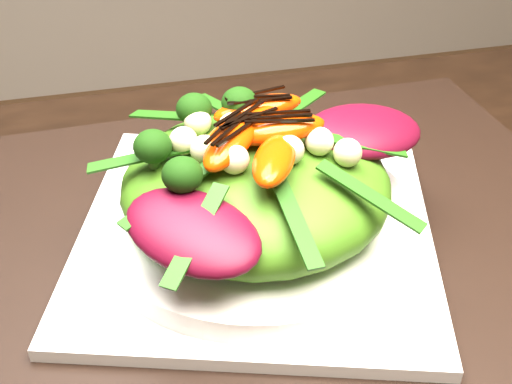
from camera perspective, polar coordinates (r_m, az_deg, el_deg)
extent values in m
cube|color=black|center=(0.53, 0.00, -3.98)|extent=(0.57, 0.44, 0.00)
cube|color=silver|center=(0.53, 0.00, -3.36)|extent=(0.33, 0.33, 0.01)
cylinder|color=white|center=(0.52, 0.00, -2.15)|extent=(0.30, 0.30, 0.02)
ellipsoid|color=#417115|center=(0.50, 0.00, 0.62)|extent=(0.20, 0.20, 0.07)
ellipsoid|color=#460716|center=(0.52, 9.01, 5.04)|extent=(0.10, 0.07, 0.02)
ellipsoid|color=red|center=(0.49, -3.14, 5.44)|extent=(0.07, 0.05, 0.02)
sphere|color=#0E3409|center=(0.51, -7.00, 6.55)|extent=(0.05, 0.05, 0.04)
sphere|color=#C2AE88|center=(0.46, 4.10, 3.18)|extent=(0.03, 0.03, 0.02)
cube|color=black|center=(0.49, -3.18, 6.42)|extent=(0.04, 0.02, 0.00)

